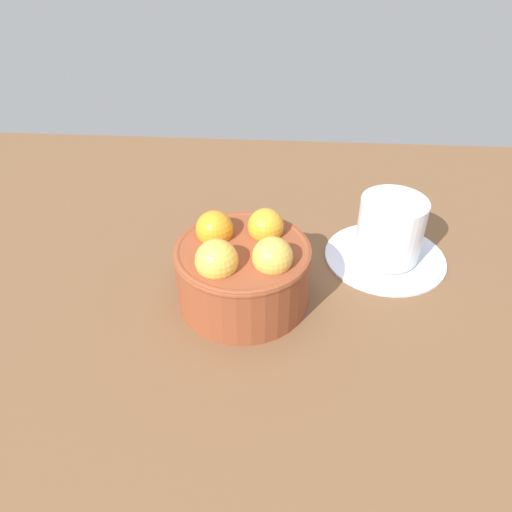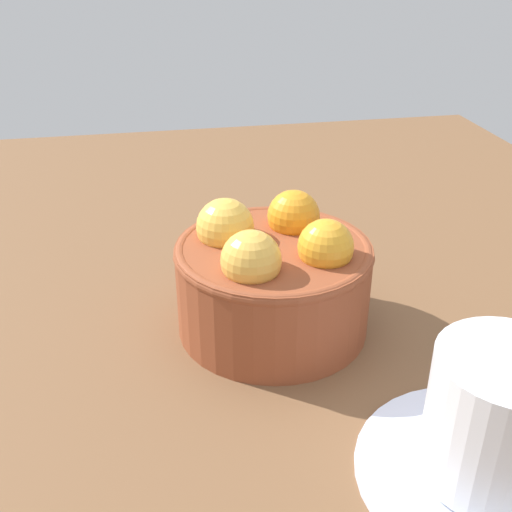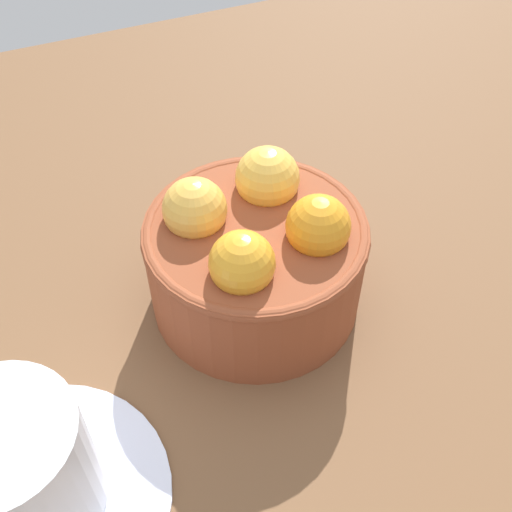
# 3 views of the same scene
# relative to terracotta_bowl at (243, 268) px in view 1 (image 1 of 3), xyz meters

# --- Properties ---
(ground_plane) EXTENTS (1.15, 0.92, 0.04)m
(ground_plane) POSITION_rel_terracotta_bowl_xyz_m (-0.00, -0.00, -0.07)
(ground_plane) COLOR brown
(terracotta_bowl) EXTENTS (0.16, 0.16, 0.11)m
(terracotta_bowl) POSITION_rel_terracotta_bowl_xyz_m (0.00, 0.00, 0.00)
(terracotta_bowl) COLOR brown
(terracotta_bowl) RESTS_ON ground_plane
(coffee_cup) EXTENTS (0.16, 0.16, 0.09)m
(coffee_cup) POSITION_rel_terracotta_bowl_xyz_m (-0.18, -0.09, -0.01)
(coffee_cup) COLOR white
(coffee_cup) RESTS_ON ground_plane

